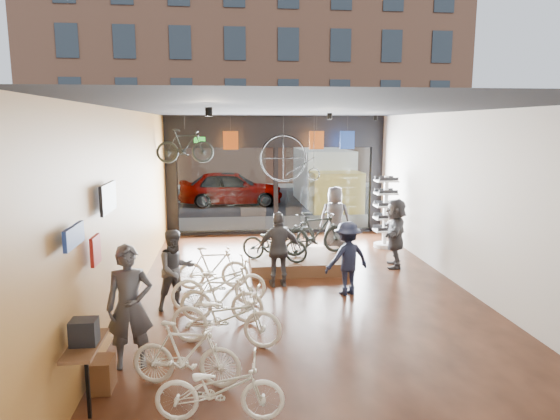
{
  "coord_description": "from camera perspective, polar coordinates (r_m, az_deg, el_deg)",
  "views": [
    {
      "loc": [
        -1.57,
        -10.0,
        3.5
      ],
      "look_at": [
        -0.35,
        1.4,
        1.55
      ],
      "focal_mm": 32.0,
      "sensor_mm": 36.0,
      "label": 1
    }
  ],
  "objects": [
    {
      "name": "ground_plane",
      "position": [
        10.72,
        2.7,
        -9.51
      ],
      "size": [
        7.0,
        12.0,
        0.04
      ],
      "primitive_type": "cube",
      "color": "black",
      "rests_on": "ground"
    },
    {
      "name": "ceiling",
      "position": [
        10.13,
        2.88,
        11.47
      ],
      "size": [
        7.0,
        12.0,
        0.04
      ],
      "primitive_type": "cube",
      "color": "black",
      "rests_on": "ground"
    },
    {
      "name": "wall_left",
      "position": [
        10.32,
        -16.92,
        0.33
      ],
      "size": [
        0.04,
        12.0,
        3.8
      ],
      "primitive_type": "cube",
      "color": "#B47E31",
      "rests_on": "ground"
    },
    {
      "name": "wall_right",
      "position": [
        11.34,
        20.66,
        0.93
      ],
      "size": [
        0.04,
        12.0,
        3.8
      ],
      "primitive_type": "cube",
      "color": "beige",
      "rests_on": "ground"
    },
    {
      "name": "wall_back",
      "position": [
        4.57,
        14.69,
        -11.13
      ],
      "size": [
        7.0,
        0.04,
        3.8
      ],
      "primitive_type": "cube",
      "color": "beige",
      "rests_on": "ground"
    },
    {
      "name": "storefront",
      "position": [
        16.16,
        -0.49,
        3.98
      ],
      "size": [
        7.0,
        0.26,
        3.8
      ],
      "primitive_type": null,
      "color": "black",
      "rests_on": "ground"
    },
    {
      "name": "exit_sign",
      "position": [
        15.91,
        -9.17,
        7.92
      ],
      "size": [
        0.35,
        0.06,
        0.18
      ],
      "primitive_type": "cube",
      "color": "#198C26",
      "rests_on": "storefront"
    },
    {
      "name": "street_road",
      "position": [
        25.3,
        -2.48,
        1.67
      ],
      "size": [
        30.0,
        18.0,
        0.02
      ],
      "primitive_type": "cube",
      "color": "black",
      "rests_on": "ground"
    },
    {
      "name": "sidewalk_near",
      "position": [
        17.61,
        -0.87,
        -1.6
      ],
      "size": [
        30.0,
        2.4,
        0.12
      ],
      "primitive_type": "cube",
      "color": "slate",
      "rests_on": "ground"
    },
    {
      "name": "sidewalk_far",
      "position": [
        29.25,
        -2.98,
        2.89
      ],
      "size": [
        30.0,
        2.0,
        0.12
      ],
      "primitive_type": "cube",
      "color": "slate",
      "rests_on": "ground"
    },
    {
      "name": "opposite_building",
      "position": [
        31.74,
        -3.35,
        15.97
      ],
      "size": [
        26.0,
        5.0,
        14.0
      ],
      "primitive_type": "cube",
      "color": "brown",
      "rests_on": "ground"
    },
    {
      "name": "street_car",
      "position": [
        22.17,
        -5.63,
        2.54
      ],
      "size": [
        4.53,
        1.82,
        1.54
      ],
      "primitive_type": "imported",
      "rotation": [
        0.0,
        0.0,
        1.57
      ],
      "color": "gray",
      "rests_on": "street_road"
    },
    {
      "name": "box_truck",
      "position": [
        21.55,
        5.39,
        3.54
      ],
      "size": [
        2.06,
        6.19,
        2.44
      ],
      "primitive_type": null,
      "color": "silver",
      "rests_on": "street_road"
    },
    {
      "name": "floor_bike_0",
      "position": [
        6.34,
        -6.9,
        -19.62
      ],
      "size": [
        1.59,
        0.68,
        0.81
      ],
      "primitive_type": "imported",
      "rotation": [
        0.0,
        0.0,
        1.48
      ],
      "color": "silver",
      "rests_on": "ground_plane"
    },
    {
      "name": "floor_bike_1",
      "position": [
        7.1,
        -10.66,
        -15.89
      ],
      "size": [
        1.57,
        0.76,
        0.91
      ],
      "primitive_type": "imported",
      "rotation": [
        0.0,
        0.0,
        1.34
      ],
      "color": "silver",
      "rests_on": "ground_plane"
    },
    {
      "name": "floor_bike_2",
      "position": [
        8.19,
        -6.22,
        -12.0
      ],
      "size": [
        1.94,
        1.11,
        0.96
      ],
      "primitive_type": "imported",
      "rotation": [
        0.0,
        0.0,
        1.29
      ],
      "color": "silver",
      "rests_on": "ground_plane"
    },
    {
      "name": "floor_bike_3",
      "position": [
        9.1,
        -6.71,
        -9.93
      ],
      "size": [
        1.58,
        0.73,
        0.92
      ],
      "primitive_type": "imported",
      "rotation": [
        0.0,
        0.0,
        1.37
      ],
      "color": "silver",
      "rests_on": "ground_plane"
    },
    {
      "name": "floor_bike_4",
      "position": [
        9.79,
        -6.95,
        -8.33
      ],
      "size": [
        1.94,
        1.01,
        0.97
      ],
      "primitive_type": "imported",
      "rotation": [
        0.0,
        0.0,
        1.77
      ],
      "color": "silver",
      "rests_on": "ground_plane"
    },
    {
      "name": "floor_bike_5",
      "position": [
        10.92,
        -7.66,
        -6.57
      ],
      "size": [
        1.55,
        0.45,
        0.93
      ],
      "primitive_type": "imported",
      "rotation": [
        0.0,
        0.0,
        1.58
      ],
      "color": "silver",
      "rests_on": "ground_plane"
    },
    {
      "name": "display_platform",
      "position": [
        12.47,
        2.05,
        -5.93
      ],
      "size": [
        2.4,
        1.8,
        0.3
      ],
      "primitive_type": "cube",
      "color": "brown",
      "rests_on": "ground_plane"
    },
    {
      "name": "display_bike_left",
      "position": [
        11.86,
        -0.64,
        -3.82
      ],
      "size": [
        1.73,
        1.24,
        0.86
      ],
      "primitive_type": "imported",
      "rotation": [
        0.0,
        0.0,
        1.11
      ],
      "color": "black",
      "rests_on": "display_platform"
    },
    {
      "name": "display_bike_mid",
      "position": [
        12.48,
        4.17,
        -2.65
      ],
      "size": [
        1.89,
        0.97,
        1.09
      ],
      "primitive_type": "imported",
      "rotation": [
        0.0,
        0.0,
        1.84
      ],
      "color": "black",
      "rests_on": "display_platform"
    },
    {
      "name": "display_bike_right",
      "position": [
        12.89,
        1.03,
        -2.73
      ],
      "size": [
        1.72,
        1.29,
        0.87
      ],
      "primitive_type": "imported",
      "rotation": [
        0.0,
        0.0,
        2.06
      ],
      "color": "black",
      "rests_on": "display_platform"
    },
    {
      "name": "customer_0",
      "position": [
        7.64,
        -16.8,
        -10.54
      ],
      "size": [
        0.72,
        0.53,
        1.82
      ],
      "primitive_type": "imported",
      "rotation": [
        0.0,
        0.0,
        0.14
      ],
      "color": "#3F3F44",
      "rests_on": "ground_plane"
    },
    {
      "name": "customer_1",
      "position": [
        9.78,
        -11.83,
        -6.7
      ],
      "size": [
        0.95,
        0.89,
        1.56
      ],
      "primitive_type": "imported",
      "rotation": [
        0.0,
        0.0,
        0.52
      ],
      "color": "#3F3F44",
      "rests_on": "ground_plane"
    },
    {
      "name": "customer_2",
      "position": [
        10.89,
        -0.11,
        -4.53
      ],
      "size": [
        0.99,
        0.45,
        1.66
      ],
      "primitive_type": "imported",
      "rotation": [
        0.0,
        0.0,
        3.19
      ],
      "color": "#3F3F44",
      "rests_on": "ground_plane"
    },
    {
      "name": "customer_3",
      "position": [
        10.5,
        7.69,
        -5.47
      ],
      "size": [
        1.13,
        0.86,
        1.54
      ],
      "primitive_type": "imported",
      "rotation": [
        0.0,
        0.0,
        3.47
      ],
      "color": "#161C33",
      "rests_on": "ground_plane"
    },
    {
      "name": "customer_4",
      "position": [
        14.32,
        6.3,
        -0.86
      ],
      "size": [
        0.99,
        0.77,
        1.8
      ],
      "primitive_type": "imported",
      "rotation": [
        0.0,
        0.0,
        2.89
      ],
      "color": "#3F3F44",
      "rests_on": "ground_plane"
    },
    {
      "name": "customer_5",
      "position": [
        12.71,
        13.03,
        -2.57
      ],
      "size": [
        0.96,
        1.68,
        1.72
      ],
      "primitive_type": "imported",
      "rotation": [
        0.0,
        0.0,
        4.41
      ],
      "color": "#3F3F44",
      "rests_on": "ground_plane"
    },
    {
      "name": "sunglasses_rack",
      "position": [
        14.67,
        11.94,
        -0.21
      ],
      "size": [
        0.71,
        0.62,
        2.08
      ],
      "primitive_type": null,
      "rotation": [
        0.0,
        0.0,
        -0.22
      ],
      "color": "white",
      "rests_on": "ground_plane"
    },
    {
      "name": "wall_merch",
      "position": [
        7.1,
        -20.81,
        -9.03
      ],
      "size": [
        0.4,
        2.4,
        2.6
      ],
      "primitive_type": null,
      "color": "navy",
      "rests_on": "wall_left"
    },
    {
      "name": "penny_farthing",
      "position": [
        14.68,
        1.5,
        5.75
      ],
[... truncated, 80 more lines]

